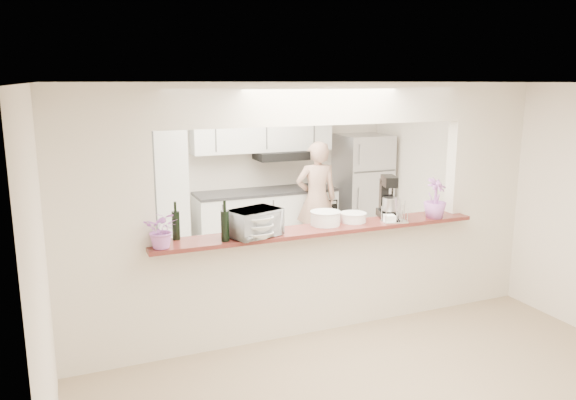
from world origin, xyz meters
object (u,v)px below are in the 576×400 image
person (316,200)px  stand_mixer (388,199)px  refrigerator (362,189)px  toaster_oven (255,223)px

person → stand_mixer: bearing=94.3°
refrigerator → stand_mixer: refrigerator is taller
toaster_oven → stand_mixer: stand_mixer is taller
stand_mixer → person: size_ratio=0.27×
stand_mixer → person: 2.25m
stand_mixer → person: person is taller
refrigerator → toaster_oven: refrigerator is taller
refrigerator → person: 1.06m
refrigerator → stand_mixer: size_ratio=3.78×
stand_mixer → person: (0.21, 2.19, -0.46)m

